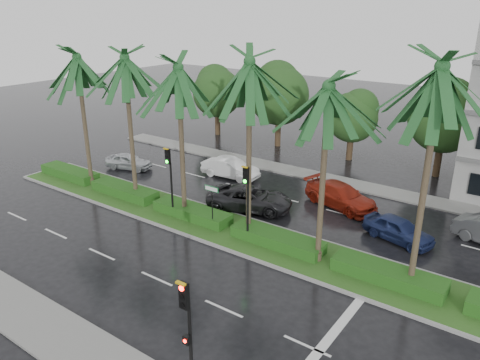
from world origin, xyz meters
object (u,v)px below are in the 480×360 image
Objects in this scene: car_silver at (129,161)px; car_darkgrey at (250,198)px; signal_median_left at (170,172)px; street_sign at (212,197)px; car_red at (341,196)px; car_blue at (398,229)px; car_white at (230,168)px; signal_near at (188,334)px.

car_silver is 0.69× the size of car_darkgrey.
signal_median_left is at bearing -134.72° from car_silver.
car_red is at bearing 59.00° from street_sign.
signal_median_left is at bearing 128.58° from car_blue.
car_red is at bearing -71.26° from car_darkgrey.
car_red is 1.30× the size of car_blue.
car_silver is 21.18m from car_blue.
street_sign is at bearing 166.18° from car_red.
street_sign reaches higher than car_silver.
car_white is 1.12× the size of car_blue.
signal_median_left is at bearing -173.88° from car_white.
street_sign is at bearing -154.42° from car_white.
street_sign is (3.00, 0.18, -0.87)m from signal_median_left.
car_blue is at bearing -105.99° from car_silver.
street_sign is 9.06m from car_white.
car_silver is 12.20m from car_darkgrey.
car_silver is at bearing 142.92° from signal_near.
signal_near reaches higher than street_sign.
signal_median_left reaches higher than street_sign.
car_blue is at bearing 82.35° from signal_near.
street_sign is 13.11m from car_silver.
car_white is at bearing -84.99° from car_silver.
signal_median_left reaches higher than car_red.
car_silver is (-19.17, 14.49, -1.88)m from signal_near.
car_white is (7.67, 3.12, 0.10)m from car_silver.
car_darkgrey is (3.00, 3.93, -2.26)m from signal_median_left.
signal_near is at bearing -173.82° from car_darkgrey.
signal_median_left is at bearing 121.59° from car_darkgrey.
signal_near is 15.41m from car_darkgrey.
car_white is at bearing 105.62° from car_red.
car_red is 5.13m from car_blue.
signal_near is 1.19× the size of car_silver.
car_blue is at bearing 29.18° from street_sign.
signal_near is 12.11m from street_sign.
car_silver is at bearing 159.21° from street_sign.
car_darkgrey is at bearing -111.21° from car_silver.
street_sign reaches higher than car_darkgrey.
car_blue is at bearing -102.92° from car_darkgrey.
car_red reaches higher than car_silver.
car_silver is at bearing 106.21° from car_blue.
car_darkgrey is 1.36× the size of car_blue.
street_sign is at bearing 3.47° from signal_median_left.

